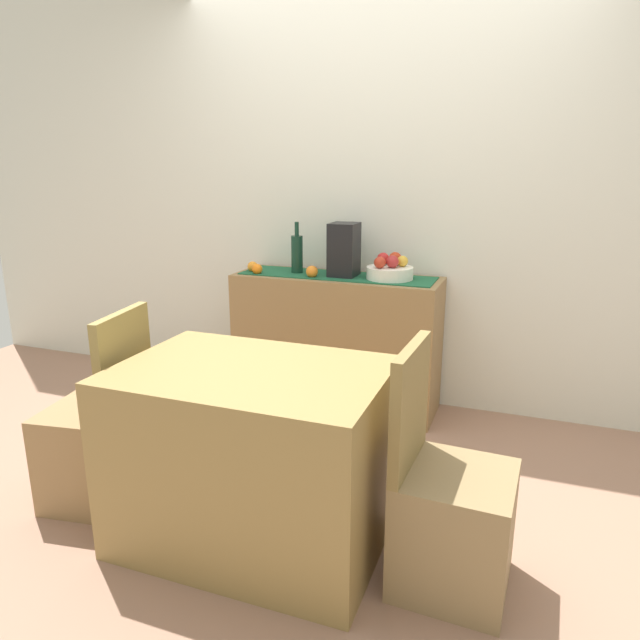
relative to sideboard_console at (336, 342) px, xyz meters
name	(u,v)px	position (x,y,z in m)	size (l,w,h in m)	color
ground_plane	(310,481)	(0.18, -0.92, -0.43)	(6.40, 6.40, 0.02)	#9B725C
room_wall_rear	(379,189)	(0.18, 0.26, 0.93)	(6.40, 0.06, 2.70)	silver
sideboard_console	(336,342)	(0.00, 0.00, 0.00)	(1.27, 0.42, 0.84)	olive
table_runner	(337,276)	(0.00, 0.00, 0.42)	(1.19, 0.32, 0.01)	#1C5737
fruit_bowl	(390,273)	(0.33, 0.00, 0.46)	(0.27, 0.27, 0.07)	white
apple_front	(392,262)	(0.35, -0.03, 0.53)	(0.07, 0.07, 0.07)	#A72827
apple_right	(403,261)	(0.40, 0.03, 0.53)	(0.07, 0.07, 0.07)	gold
apple_left	(383,259)	(0.27, 0.06, 0.53)	(0.07, 0.07, 0.07)	red
apple_rear	(380,262)	(0.29, -0.07, 0.53)	(0.07, 0.07, 0.07)	#B0311E
apple_upper	(395,258)	(0.34, 0.08, 0.54)	(0.08, 0.08, 0.08)	#B73418
wine_bottle	(297,254)	(-0.26, 0.00, 0.54)	(0.07, 0.07, 0.32)	#143425
coffee_maker	(344,250)	(0.04, 0.00, 0.58)	(0.16, 0.18, 0.32)	black
orange_loose_near_bowl	(257,269)	(-0.48, -0.12, 0.45)	(0.07, 0.07, 0.07)	orange
orange_loose_far	(253,267)	(-0.54, -0.05, 0.45)	(0.07, 0.07, 0.07)	orange
orange_loose_end	(312,272)	(-0.12, -0.10, 0.46)	(0.07, 0.07, 0.07)	orange
dining_table	(254,455)	(0.13, -1.40, -0.05)	(1.04, 0.72, 0.74)	olive
chair_near_window	(99,446)	(-0.66, -1.40, -0.15)	(0.46, 0.46, 0.90)	olive
chair_by_corner	(450,518)	(0.91, -1.40, -0.15)	(0.42, 0.42, 0.90)	olive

